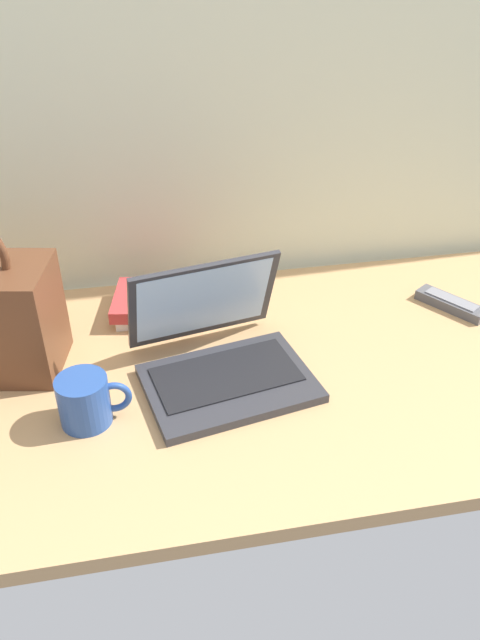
{
  "coord_description": "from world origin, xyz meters",
  "views": [
    {
      "loc": [
        -0.21,
        -0.95,
        0.79
      ],
      "look_at": [
        -0.03,
        0.0,
        0.15
      ],
      "focal_mm": 34.97,
      "sensor_mm": 36.0,
      "label": 1
    }
  ],
  "objects_px": {
    "coffee_mug": "(86,400)",
    "book_stack": "(155,303)",
    "laptop": "(220,354)",
    "remote_control_near": "(451,304)"
  },
  "relations": [
    {
      "from": "coffee_mug",
      "to": "book_stack",
      "type": "bearing_deg",
      "value": 66.63
    },
    {
      "from": "coffee_mug",
      "to": "book_stack",
      "type": "distance_m",
      "value": 0.36
    },
    {
      "from": "laptop",
      "to": "coffee_mug",
      "type": "bearing_deg",
      "value": -159.82
    },
    {
      "from": "coffee_mug",
      "to": "remote_control_near",
      "type": "relative_size",
      "value": 0.81
    },
    {
      "from": "remote_control_near",
      "to": "coffee_mug",
      "type": "bearing_deg",
      "value": -164.32
    },
    {
      "from": "book_stack",
      "to": "coffee_mug",
      "type": "bearing_deg",
      "value": -113.37
    },
    {
      "from": "coffee_mug",
      "to": "book_stack",
      "type": "xyz_separation_m",
      "value": [
        0.14,
        0.33,
        -0.02
      ]
    },
    {
      "from": "laptop",
      "to": "remote_control_near",
      "type": "relative_size",
      "value": 2.24
    },
    {
      "from": "laptop",
      "to": "coffee_mug",
      "type": "distance_m",
      "value": 0.27
    },
    {
      "from": "laptop",
      "to": "coffee_mug",
      "type": "height_order",
      "value": "laptop"
    }
  ]
}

